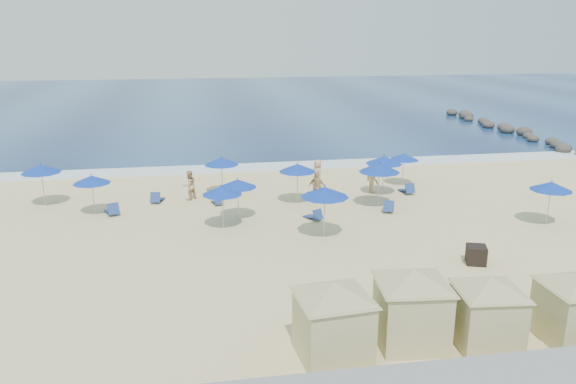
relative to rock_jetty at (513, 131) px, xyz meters
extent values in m
plane|color=beige|center=(-24.01, -24.90, -0.36)|extent=(160.00, 160.00, 0.00)
cube|color=navy|center=(-24.01, 30.10, -0.33)|extent=(160.00, 80.00, 0.06)
cube|color=white|center=(-24.01, -9.40, -0.32)|extent=(160.00, 2.50, 0.08)
ellipsoid|color=#322D29|center=(-0.49, -8.40, 0.00)|extent=(1.32, 1.32, 0.86)
ellipsoid|color=#322D29|center=(-0.01, -6.90, -0.02)|extent=(1.24, 1.24, 0.81)
ellipsoid|color=#322D29|center=(0.47, -5.40, -0.04)|extent=(1.16, 1.16, 0.75)
ellipsoid|color=#322D29|center=(-0.37, -3.90, -0.06)|extent=(1.08, 1.08, 0.70)
ellipsoid|color=#322D29|center=(0.11, -2.40, -0.09)|extent=(1.00, 1.00, 0.65)
ellipsoid|color=#322D29|center=(0.59, -0.90, 0.05)|extent=(1.48, 1.48, 0.96)
ellipsoid|color=#322D29|center=(-0.25, 0.60, 0.02)|extent=(1.40, 1.40, 0.91)
ellipsoid|color=#322D29|center=(0.23, 2.10, 0.00)|extent=(1.32, 1.32, 0.86)
ellipsoid|color=#322D29|center=(-0.61, 3.60, -0.02)|extent=(1.24, 1.24, 0.81)
ellipsoid|color=#322D29|center=(-0.13, 5.10, -0.04)|extent=(1.16, 1.16, 0.75)
ellipsoid|color=#322D29|center=(0.35, 6.60, -0.06)|extent=(1.08, 1.08, 0.70)
ellipsoid|color=#322D29|center=(-0.49, 8.10, -0.09)|extent=(1.00, 1.00, 0.65)
ellipsoid|color=#322D29|center=(-0.01, 9.60, 0.05)|extent=(1.48, 1.48, 0.96)
ellipsoid|color=#322D29|center=(0.47, 11.10, 0.02)|extent=(1.40, 1.40, 0.91)
ellipsoid|color=#322D29|center=(-0.37, 12.60, 0.00)|extent=(1.32, 1.32, 0.86)
cube|color=black|center=(-18.75, -28.51, 0.04)|extent=(1.03, 1.03, 0.81)
cube|color=#C3BB86|center=(-26.66, -34.52, 0.66)|extent=(2.22, 2.22, 2.04)
cube|color=tan|center=(-26.66, -34.52, 1.68)|extent=(2.33, 2.33, 0.08)
pyramid|color=tan|center=(-26.66, -34.52, 2.19)|extent=(4.45, 4.45, 0.51)
cube|color=#C3BB86|center=(-23.98, -34.10, 0.67)|extent=(2.27, 2.27, 2.07)
cube|color=tan|center=(-23.98, -34.10, 1.71)|extent=(2.38, 2.38, 0.08)
pyramid|color=tan|center=(-23.98, -34.10, 2.23)|extent=(4.52, 4.52, 0.52)
cube|color=#C3BB86|center=(-21.64, -34.62, 0.58)|extent=(2.07, 2.07, 1.89)
cube|color=tan|center=(-21.64, -34.62, 1.53)|extent=(2.18, 2.18, 0.08)
pyramid|color=tan|center=(-21.64, -34.62, 2.00)|extent=(4.12, 4.12, 0.47)
cube|color=#C3BB86|center=(-18.73, -34.83, 0.59)|extent=(1.92, 1.92, 1.90)
cylinder|color=#A5A8AD|center=(-39.24, -16.53, 0.65)|extent=(0.05, 0.05, 2.02)
cone|color=#0F32A3|center=(-39.24, -16.53, 1.84)|extent=(2.23, 2.23, 0.48)
sphere|color=#0F32A3|center=(-39.24, -16.53, 2.13)|extent=(0.08, 0.08, 0.08)
cylinder|color=#A5A8AD|center=(-36.15, -18.71, 0.55)|extent=(0.05, 0.05, 1.83)
cone|color=#0F32A3|center=(-36.15, -18.71, 1.63)|extent=(2.02, 2.02, 0.43)
sphere|color=#0F32A3|center=(-36.15, -18.71, 1.90)|extent=(0.08, 0.08, 0.08)
cylinder|color=#A5A8AD|center=(-29.31, -22.13, 0.56)|extent=(0.05, 0.05, 1.85)
cone|color=#0F32A3|center=(-29.31, -22.13, 1.66)|extent=(2.05, 2.05, 0.44)
sphere|color=#0F32A3|center=(-29.31, -22.13, 1.93)|extent=(0.08, 0.08, 0.08)
cylinder|color=#A5A8AD|center=(-28.99, -15.88, 0.59)|extent=(0.05, 0.05, 1.91)
cone|color=#0F32A3|center=(-28.99, -15.88, 1.72)|extent=(2.11, 2.11, 0.45)
sphere|color=#0F32A3|center=(-28.99, -15.88, 2.00)|extent=(0.08, 0.08, 0.08)
cylinder|color=#A5A8AD|center=(-28.42, -20.84, 0.55)|extent=(0.05, 0.05, 1.83)
cone|color=#0F32A3|center=(-28.42, -20.84, 1.64)|extent=(2.02, 2.02, 0.43)
sphere|color=#0F32A3|center=(-28.42, -20.84, 1.90)|extent=(0.08, 0.08, 0.08)
cylinder|color=#A5A8AD|center=(-24.53, -24.28, 0.70)|extent=(0.06, 0.06, 2.13)
cone|color=#0F32A3|center=(-24.53, -24.28, 1.96)|extent=(2.35, 2.35, 0.50)
sphere|color=#0F32A3|center=(-24.53, -24.28, 2.27)|extent=(0.09, 0.09, 0.09)
cylinder|color=#A5A8AD|center=(-24.78, -18.54, 0.62)|extent=(0.05, 0.05, 1.96)
cone|color=#0F32A3|center=(-24.78, -18.54, 1.78)|extent=(2.16, 2.16, 0.46)
sphere|color=#0F32A3|center=(-24.78, -18.54, 2.06)|extent=(0.08, 0.08, 0.08)
cylinder|color=#A5A8AD|center=(-20.35, -20.01, 0.70)|extent=(0.06, 0.06, 2.12)
cone|color=#0F32A3|center=(-20.35, -20.01, 1.95)|extent=(2.34, 2.34, 0.50)
sphere|color=#0F32A3|center=(-20.35, -20.01, 2.26)|extent=(0.09, 0.09, 0.09)
cylinder|color=#A5A8AD|center=(-17.28, -15.81, 0.51)|extent=(0.05, 0.05, 1.75)
cone|color=#0F32A3|center=(-17.28, -15.81, 1.54)|extent=(1.93, 1.93, 0.41)
sphere|color=#0F32A3|center=(-17.28, -15.81, 1.80)|extent=(0.07, 0.07, 0.07)
cylinder|color=#A5A8AD|center=(-19.30, -17.75, 0.65)|extent=(0.05, 0.05, 2.02)
cone|color=#0F32A3|center=(-19.30, -17.75, 1.85)|extent=(2.24, 2.24, 0.48)
sphere|color=#0F32A3|center=(-19.30, -17.75, 2.14)|extent=(0.09, 0.09, 0.09)
cylinder|color=#A5A8AD|center=(-12.64, -24.40, 0.59)|extent=(0.05, 0.05, 1.91)
cone|color=#0F32A3|center=(-12.64, -24.40, 1.73)|extent=(2.11, 2.11, 0.45)
sphere|color=#0F32A3|center=(-12.64, -24.40, 2.00)|extent=(0.08, 0.08, 0.08)
cube|color=navy|center=(-35.25, -18.70, -0.19)|extent=(0.98, 1.41, 0.35)
cube|color=navy|center=(-35.08, -19.21, 0.07)|extent=(0.68, 0.53, 0.62)
cube|color=navy|center=(-32.86, -16.80, -0.20)|extent=(0.83, 1.32, 0.34)
cube|color=navy|center=(-32.97, -17.30, 0.05)|extent=(0.63, 0.45, 0.59)
cube|color=navy|center=(-29.43, -17.83, -0.22)|extent=(0.73, 1.16, 0.30)
cube|color=navy|center=(-29.33, -18.27, 0.00)|extent=(0.56, 0.40, 0.52)
cube|color=navy|center=(-24.50, -21.47, -0.21)|extent=(0.96, 1.25, 0.31)
cube|color=navy|center=(-24.30, -21.90, 0.02)|extent=(0.61, 0.50, 0.55)
cube|color=navy|center=(-19.98, -20.76, -0.20)|extent=(0.96, 1.36, 0.34)
cube|color=navy|center=(-20.15, -21.26, 0.06)|extent=(0.66, 0.52, 0.60)
cube|color=navy|center=(-17.68, -17.50, -0.19)|extent=(0.69, 1.30, 0.35)
cube|color=navy|center=(-17.63, -18.02, 0.06)|extent=(0.62, 0.39, 0.61)
imported|color=tan|center=(-30.98, -16.74, 0.53)|extent=(1.10, 1.07, 1.78)
imported|color=tan|center=(-23.58, -18.44, 0.54)|extent=(1.13, 0.92, 1.80)
imported|color=tan|center=(-19.74, -17.03, 0.56)|extent=(0.96, 1.32, 1.84)
imported|color=tan|center=(-22.88, -15.45, 0.56)|extent=(0.67, 0.95, 1.85)
camera|label=1|loc=(-30.60, -49.39, 9.44)|focal=35.00mm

